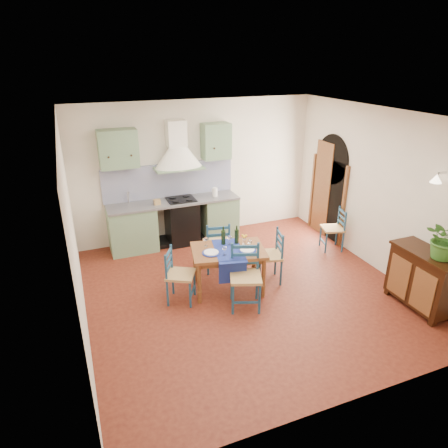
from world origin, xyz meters
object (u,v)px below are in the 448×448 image
(chair_near, at_px, (245,276))
(potted_plant, at_px, (445,239))
(dining_table, at_px, (229,254))
(sideboard, at_px, (423,278))

(chair_near, relative_size, potted_plant, 1.66)
(dining_table, distance_m, potted_plant, 3.12)
(sideboard, bearing_deg, dining_table, 148.82)
(dining_table, bearing_deg, sideboard, -31.18)
(dining_table, bearing_deg, chair_near, -82.72)
(potted_plant, bearing_deg, dining_table, 145.81)
(dining_table, distance_m, sideboard, 2.94)
(dining_table, xyz_separation_m, chair_near, (0.07, -0.51, -0.14))
(chair_near, xyz_separation_m, potted_plant, (2.47, -1.21, 0.72))
(dining_table, xyz_separation_m, sideboard, (2.52, -1.52, -0.14))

